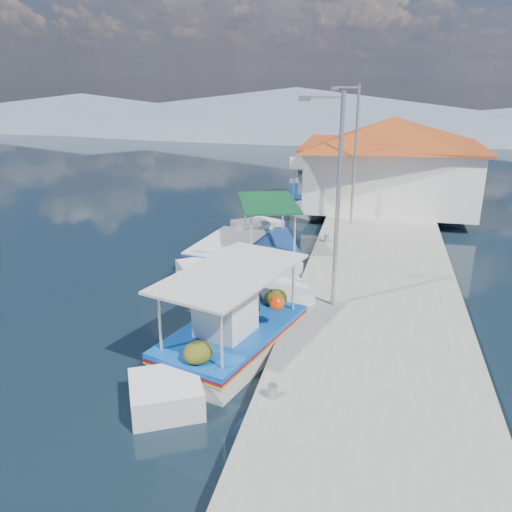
# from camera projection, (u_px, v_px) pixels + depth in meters

# --- Properties ---
(ground) EXTENTS (160.00, 160.00, 0.00)m
(ground) POSITION_uv_depth(u_px,v_px,m) (161.00, 334.00, 14.75)
(ground) COLOR black
(ground) RESTS_ON ground
(quay) EXTENTS (5.00, 44.00, 0.50)m
(quay) POSITION_uv_depth(u_px,v_px,m) (379.00, 269.00, 18.92)
(quay) COLOR #A3A198
(quay) RESTS_ON ground
(bollards) EXTENTS (0.20, 17.20, 0.30)m
(bollards) POSITION_uv_depth(u_px,v_px,m) (318.00, 261.00, 18.55)
(bollards) COLOR #A5A8AD
(bollards) RESTS_ON quay
(main_caique) EXTENTS (3.66, 7.37, 2.53)m
(main_caique) POSITION_uv_depth(u_px,v_px,m) (232.00, 335.00, 13.67)
(main_caique) COLOR white
(main_caique) RESTS_ON ground
(caique_green_canopy) EXTENTS (3.41, 6.48, 2.55)m
(caique_green_canopy) POSITION_uv_depth(u_px,v_px,m) (269.00, 249.00, 20.66)
(caique_green_canopy) COLOR white
(caique_green_canopy) RESTS_ON ground
(caique_blue_hull) EXTENTS (2.61, 6.72, 1.21)m
(caique_blue_hull) POSITION_uv_depth(u_px,v_px,m) (228.00, 252.00, 20.43)
(caique_blue_hull) COLOR white
(caique_blue_hull) RESTS_ON ground
(caique_far) EXTENTS (2.91, 7.19, 2.55)m
(caique_far) POSITION_uv_depth(u_px,v_px,m) (309.00, 195.00, 29.25)
(caique_far) COLOR white
(caique_far) RESTS_ON ground
(harbor_building) EXTENTS (10.49, 10.49, 4.40)m
(harbor_building) POSITION_uv_depth(u_px,v_px,m) (391.00, 160.00, 26.29)
(harbor_building) COLOR white
(harbor_building) RESTS_ON quay
(lamp_post_near) EXTENTS (1.21, 0.14, 6.00)m
(lamp_post_near) POSITION_uv_depth(u_px,v_px,m) (335.00, 192.00, 14.35)
(lamp_post_near) COLOR #A5A8AD
(lamp_post_near) RESTS_ON quay
(lamp_post_far) EXTENTS (1.21, 0.14, 6.00)m
(lamp_post_far) POSITION_uv_depth(u_px,v_px,m) (353.00, 148.00, 22.62)
(lamp_post_far) COLOR #A5A8AD
(lamp_post_far) RESTS_ON quay
(mountain_ridge) EXTENTS (171.40, 96.00, 5.50)m
(mountain_ridge) POSITION_uv_depth(u_px,v_px,m) (390.00, 115.00, 64.15)
(mountain_ridge) COLOR slate
(mountain_ridge) RESTS_ON ground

